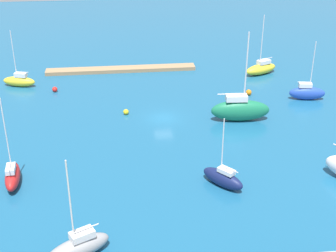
% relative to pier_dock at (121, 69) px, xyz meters
% --- Properties ---
extents(water, '(160.00, 160.00, 0.00)m').
position_rel_pier_dock_xyz_m(water, '(-5.18, 19.58, -0.31)').
color(water, '#19567F').
rests_on(water, ground).
extents(pier_dock, '(25.36, 2.29, 0.61)m').
position_rel_pier_dock_xyz_m(pier_dock, '(0.00, 0.00, 0.00)').
color(pier_dock, '#997A56').
rests_on(pier_dock, ground).
extents(sailboat_yellow_by_breakwater, '(6.41, 4.41, 10.02)m').
position_rel_pier_dock_xyz_m(sailboat_yellow_by_breakwater, '(-23.34, 4.15, 0.69)').
color(sailboat_yellow_by_breakwater, yellow).
rests_on(sailboat_yellow_by_breakwater, water).
extents(sailboat_navy_inner_mooring, '(4.39, 4.78, 7.70)m').
position_rel_pier_dock_xyz_m(sailboat_navy_inner_mooring, '(-9.60, 36.76, 0.64)').
color(sailboat_navy_inner_mooring, '#141E4C').
rests_on(sailboat_navy_inner_mooring, water).
extents(sailboat_red_lone_north, '(1.88, 5.23, 9.75)m').
position_rel_pier_dock_xyz_m(sailboat_red_lone_north, '(12.25, 33.96, 0.73)').
color(sailboat_red_lone_north, red).
rests_on(sailboat_red_lone_north, water).
extents(sailboat_gray_west_end, '(5.85, 4.19, 9.49)m').
position_rel_pier_dock_xyz_m(sailboat_gray_west_end, '(4.80, 45.96, 0.70)').
color(sailboat_gray_west_end, gray).
rests_on(sailboat_gray_west_end, water).
extents(sailboat_green_far_south, '(7.98, 2.79, 12.12)m').
position_rel_pier_dock_xyz_m(sailboat_green_far_south, '(-15.29, 21.42, 1.29)').
color(sailboat_green_far_south, '#19724C').
rests_on(sailboat_green_far_south, water).
extents(sailboat_blue_center_basin, '(5.43, 2.43, 8.80)m').
position_rel_pier_dock_xyz_m(sailboat_blue_center_basin, '(-26.91, 15.52, 0.78)').
color(sailboat_blue_center_basin, '#2347B2').
rests_on(sailboat_blue_center_basin, water).
extents(sailboat_yellow_off_beacon, '(5.47, 3.02, 8.90)m').
position_rel_pier_dock_xyz_m(sailboat_yellow_off_beacon, '(16.12, 5.20, 0.62)').
color(sailboat_yellow_off_beacon, yellow).
rests_on(sailboat_yellow_off_beacon, water).
extents(mooring_buoy_red, '(0.81, 0.81, 0.81)m').
position_rel_pier_dock_xyz_m(mooring_buoy_red, '(10.37, 8.26, 0.10)').
color(mooring_buoy_red, red).
rests_on(mooring_buoy_red, water).
extents(mooring_buoy_yellow, '(0.75, 0.75, 0.75)m').
position_rel_pier_dock_xyz_m(mooring_buoy_yellow, '(-0.18, 17.77, 0.07)').
color(mooring_buoy_yellow, yellow).
rests_on(mooring_buoy_yellow, water).
extents(mooring_buoy_orange, '(0.87, 0.87, 0.87)m').
position_rel_pier_dock_xyz_m(mooring_buoy_orange, '(-18.86, 12.93, 0.13)').
color(mooring_buoy_orange, orange).
rests_on(mooring_buoy_orange, water).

